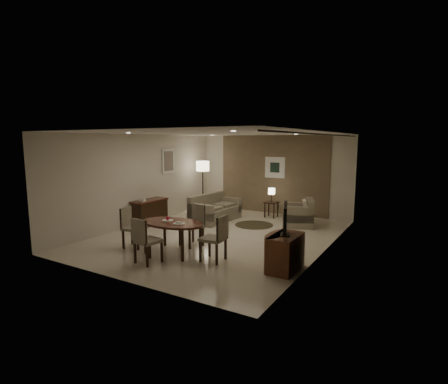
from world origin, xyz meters
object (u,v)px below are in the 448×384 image
Objects in this scene: chair_near at (148,240)px; armchair at (298,212)px; dining_table at (173,238)px; sofa at (215,208)px; console_desk at (150,212)px; chair_far at (191,226)px; side_table at (271,209)px; chair_left at (134,228)px; floor_lamp at (203,187)px; tv_cabinet at (285,253)px; chair_right at (213,238)px.

chair_near is 4.93m from armchair.
sofa is (-0.90, 3.24, 0.06)m from dining_table.
chair_far is (2.36, -1.12, 0.12)m from console_desk.
chair_left is at bearing -107.20° from side_table.
chair_left reaches higher than side_table.
chair_near is 0.53× the size of floor_lamp.
tv_cabinet reaches higher than side_table.
chair_near is at bearing -57.17° from chair_right.
chair_far reaches higher than sofa.
sofa is 1.91× the size of armchair.
chair_near is 1.86× the size of side_table.
dining_table is at bearing -91.77° from chair_right.
armchair is (0.51, 3.87, -0.08)m from chair_right.
chair_far is 1.03× the size of chair_left.
chair_right reaches higher than armchair.
floor_lamp is (-1.14, 0.98, 0.49)m from sofa.
armchair is (-0.99, 3.61, 0.06)m from tv_cabinet.
tv_cabinet is 3.74m from armchair.
chair_left is (-1.08, -0.79, -0.02)m from chair_far.
floor_lamp is (-2.07, 3.54, 0.41)m from chair_far.
chair_left is (1.29, -1.91, 0.10)m from console_desk.
chair_near is (-0.03, -0.76, 0.12)m from dining_table.
armchair is (3.90, 2.11, 0.03)m from console_desk.
armchair reaches higher than side_table.
chair_right is at bearing -136.17° from chair_near.
chair_right is 3.76m from sofa.
side_table is (-0.64, 4.59, -0.23)m from chair_right.
armchair is at bearing 28.40° from console_desk.
sofa is at bearing -40.60° from floor_lamp.
side_table is at bearing -142.80° from armchair.
sofa reaches higher than tv_cabinet.
chair_right is at bearing -100.20° from chair_left.
floor_lamp is (-2.04, 4.21, 0.55)m from dining_table.
floor_lamp is (-2.45, -0.41, 0.64)m from side_table.
tv_cabinet is at bearing -97.68° from chair_left.
tv_cabinet is at bearing -127.45° from sofa.
console_desk is 1.26× the size of chair_left.
sofa is (1.44, 1.44, 0.04)m from console_desk.
chair_right reaches higher than sofa.
armchair is (1.56, 3.90, 0.05)m from dining_table.
dining_table is at bearing -161.41° from sofa.
chair_near is 1.34m from chair_right.
chair_far is (0.05, 1.43, 0.01)m from chair_near.
chair_left is at bearing -56.09° from console_desk.
chair_near reaches higher than tv_cabinet.
chair_far is at bearing -25.44° from console_desk.
sofa reaches higher than side_table.
chair_near is at bearing -75.07° from chair_far.
dining_table is 0.77m from chair_near.
armchair is at bearing 68.20° from dining_table.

